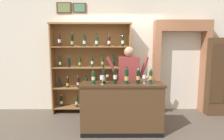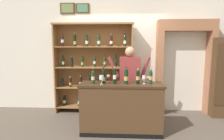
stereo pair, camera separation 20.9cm
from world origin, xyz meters
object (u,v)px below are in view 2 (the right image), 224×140
Objects in this scene: wine_shelf at (94,66)px; wine_glass_center at (144,78)px; tasting_bottle_riserva at (151,77)px; shopkeeper at (130,76)px; tasting_bottle_prosecco at (138,77)px; tasting_bottle_vin_santo at (103,76)px; tasting_bottle_brunello at (126,76)px; tasting_bottle_rosso at (115,75)px; wine_glass_right at (102,78)px; tasting_counter at (121,108)px; tasting_bottle_chianti at (93,77)px.

wine_glass_center is (1.12, -1.12, -0.09)m from wine_shelf.
tasting_bottle_riserva is at bearing -41.62° from wine_shelf.
shopkeeper is 5.72× the size of tasting_bottle_prosecco.
wine_glass_center is at bearing -0.75° from tasting_bottle_vin_santo.
wine_shelf is at bearing 145.27° from shopkeeper.
tasting_bottle_riserva is (0.46, 0.02, -0.01)m from tasting_bottle_brunello.
tasting_bottle_vin_santo is 0.77m from wine_glass_center.
tasting_bottle_rosso is 0.55m from wine_glass_center.
tasting_bottle_prosecco is at bearing 2.35° from tasting_bottle_brunello.
wine_glass_right is at bearing -132.45° from shopkeeper.
tasting_counter is 0.65m from tasting_bottle_rosso.
wine_shelf is 1.26m from wine_glass_right.
tasting_bottle_prosecco is (0.85, 0.02, 0.01)m from tasting_bottle_chianti.
wine_shelf is 6.95× the size of tasting_bottle_brunello.
tasting_bottle_brunello is at bearing 9.45° from wine_glass_right.
wine_glass_center reaches higher than tasting_counter.
tasting_bottle_chianti is 0.18m from wine_glass_right.
tasting_bottle_chianti is 0.97× the size of tasting_bottle_prosecco.
tasting_bottle_rosso is at bearing -120.88° from shopkeeper.
tasting_bottle_prosecco is (0.31, -0.00, 0.62)m from tasting_counter.
shopkeeper is 0.60m from tasting_bottle_rosso.
tasting_bottle_rosso is at bearing -62.98° from wine_shelf.
tasting_bottle_riserva reaches higher than tasting_counter.
tasting_bottle_brunello is at bearing -177.96° from wine_glass_center.
shopkeeper is at bearing 126.53° from tasting_bottle_riserva.
shopkeeper is 5.69× the size of tasting_bottle_riserva.
tasting_bottle_vin_santo reaches higher than tasting_bottle_chianti.
tasting_bottle_vin_santo is 0.43m from tasting_bottle_brunello.
shopkeeper is 0.54m from tasting_bottle_brunello.
tasting_bottle_brunello is at bearing -3.12° from tasting_bottle_rosso.
tasting_bottle_brunello is (0.79, -1.13, -0.05)m from wine_shelf.
tasting_bottle_riserva is at bearing 0.01° from tasting_bottle_vin_santo.
wine_glass_right is 0.80m from wine_glass_center.
wine_glass_center is at bearing -64.33° from shopkeeper.
wine_shelf reaches higher than wine_glass_center.
tasting_bottle_prosecco is at bearing -178.57° from wine_glass_center.
tasting_bottle_rosso is at bearing 2.57° from tasting_bottle_chianti.
tasting_bottle_chianti is at bearing -178.89° from wine_glass_center.
tasting_bottle_vin_santo reaches higher than tasting_bottle_riserva.
shopkeeper is at bearing 47.55° from wine_glass_right.
tasting_bottle_brunello is (0.09, -0.01, 0.64)m from tasting_counter.
tasting_bottle_prosecco is 0.24m from tasting_bottle_riserva.
tasting_bottle_chianti is 1.79× the size of wine_glass_center.
wine_glass_center is (0.12, 0.00, -0.02)m from tasting_bottle_prosecco.
tasting_bottle_riserva is 0.13m from wine_glass_center.
shopkeeper reaches higher than tasting_bottle_vin_santo.
tasting_bottle_chianti is 0.96× the size of tasting_bottle_riserva.
tasting_bottle_prosecco is at bearing -1.14° from tasting_bottle_vin_santo.
tasting_bottle_riserva is at bearing -53.47° from shopkeeper.
wine_shelf is 7.65× the size of tasting_bottle_prosecco.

